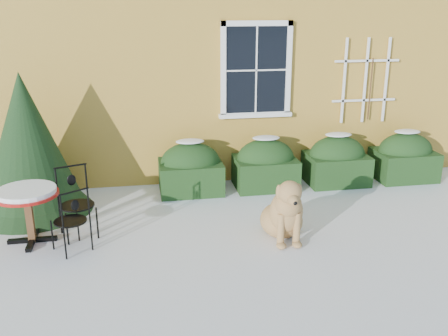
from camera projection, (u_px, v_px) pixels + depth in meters
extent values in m
plane|color=white|center=(238.00, 261.00, 6.19)|extent=(80.00, 80.00, 0.00)
cube|color=gold|center=(180.00, 7.00, 11.81)|extent=(12.00, 8.00, 6.00)
cube|color=black|center=(256.00, 70.00, 8.50)|extent=(1.05, 0.03, 1.45)
cube|color=white|center=(257.00, 23.00, 8.25)|extent=(1.23, 0.06, 0.09)
cube|color=white|center=(255.00, 115.00, 8.72)|extent=(1.23, 0.06, 0.09)
cube|color=white|center=(223.00, 71.00, 8.39)|extent=(0.09, 0.06, 1.63)
cube|color=white|center=(288.00, 70.00, 8.58)|extent=(0.09, 0.06, 1.63)
cube|color=white|center=(256.00, 70.00, 8.48)|extent=(0.02, 0.02, 1.45)
cube|color=white|center=(256.00, 70.00, 8.48)|extent=(1.05, 0.02, 0.02)
cube|color=white|center=(255.00, 115.00, 8.73)|extent=(1.29, 0.14, 0.07)
cube|color=white|center=(344.00, 81.00, 8.81)|extent=(0.04, 0.03, 1.50)
cube|color=white|center=(365.00, 81.00, 8.88)|extent=(0.04, 0.03, 1.50)
cube|color=white|center=(386.00, 80.00, 8.94)|extent=(0.04, 0.03, 1.50)
cube|color=white|center=(364.00, 100.00, 8.98)|extent=(1.20, 0.03, 0.04)
cube|color=white|center=(367.00, 61.00, 8.77)|extent=(1.20, 0.03, 0.04)
cylinder|color=#472D19|center=(370.00, 89.00, 8.92)|extent=(0.02, 0.02, 1.10)
cube|color=black|center=(191.00, 177.00, 8.45)|extent=(1.05, 0.80, 0.52)
ellipsoid|color=black|center=(190.00, 162.00, 8.36)|extent=(1.00, 0.72, 0.67)
ellipsoid|color=white|center=(190.00, 141.00, 8.25)|extent=(0.47, 0.32, 0.06)
cube|color=black|center=(265.00, 173.00, 8.66)|extent=(1.05, 0.80, 0.52)
ellipsoid|color=black|center=(266.00, 158.00, 8.58)|extent=(1.00, 0.72, 0.67)
ellipsoid|color=white|center=(266.00, 138.00, 8.47)|extent=(0.47, 0.32, 0.06)
cube|color=black|center=(336.00, 169.00, 8.87)|extent=(1.05, 0.80, 0.52)
ellipsoid|color=black|center=(337.00, 154.00, 8.79)|extent=(1.00, 0.72, 0.67)
ellipsoid|color=white|center=(338.00, 135.00, 8.68)|extent=(0.47, 0.32, 0.06)
cube|color=black|center=(403.00, 165.00, 9.09)|extent=(1.05, 0.80, 0.52)
ellipsoid|color=black|center=(405.00, 151.00, 9.01)|extent=(1.00, 0.72, 0.67)
ellipsoid|color=white|center=(407.00, 132.00, 8.89)|extent=(0.47, 0.32, 0.06)
cone|color=black|center=(32.00, 179.00, 7.57)|extent=(1.76, 1.76, 1.02)
cone|color=black|center=(27.00, 144.00, 7.40)|extent=(1.58, 1.58, 2.13)
cube|color=black|center=(33.00, 240.00, 6.70)|extent=(0.64, 0.07, 0.05)
cube|color=black|center=(33.00, 240.00, 6.70)|extent=(0.07, 0.64, 0.05)
cube|color=brown|center=(30.00, 218.00, 6.60)|extent=(0.09, 0.09, 0.68)
cylinder|color=#A3120D|center=(27.00, 194.00, 6.49)|extent=(0.82, 0.82, 0.04)
cylinder|color=white|center=(26.00, 191.00, 6.48)|extent=(0.76, 0.76, 0.06)
cylinder|color=black|center=(78.00, 227.00, 6.67)|extent=(0.02, 0.02, 0.41)
cylinder|color=black|center=(52.00, 235.00, 6.43)|extent=(0.02, 0.02, 0.41)
cylinder|color=black|center=(91.00, 236.00, 6.42)|extent=(0.02, 0.02, 0.41)
cylinder|color=black|center=(65.00, 244.00, 6.18)|extent=(0.02, 0.02, 0.41)
cylinder|color=black|center=(70.00, 221.00, 6.36)|extent=(0.42, 0.42, 0.02)
cylinder|color=black|center=(89.00, 205.00, 6.28)|extent=(0.02, 0.02, 0.45)
cylinder|color=black|center=(62.00, 213.00, 6.05)|extent=(0.02, 0.02, 0.45)
cylinder|color=black|center=(74.00, 192.00, 6.10)|extent=(0.35, 0.23, 0.02)
ellipsoid|color=black|center=(75.00, 205.00, 6.15)|extent=(0.11, 0.08, 0.14)
cylinder|color=black|center=(67.00, 229.00, 6.55)|extent=(0.02, 0.02, 0.45)
cylinder|color=black|center=(97.00, 223.00, 6.74)|extent=(0.02, 0.02, 0.45)
cylinder|color=black|center=(60.00, 218.00, 6.88)|extent=(0.02, 0.02, 0.45)
cylinder|color=black|center=(89.00, 213.00, 7.07)|extent=(0.02, 0.02, 0.45)
cylinder|color=black|center=(77.00, 205.00, 6.74)|extent=(0.46, 0.46, 0.02)
cylinder|color=black|center=(57.00, 186.00, 6.74)|extent=(0.02, 0.02, 0.50)
cylinder|color=black|center=(86.00, 181.00, 6.92)|extent=(0.02, 0.02, 0.50)
cylinder|color=black|center=(70.00, 166.00, 6.75)|extent=(0.42, 0.17, 0.02)
ellipsoid|color=black|center=(72.00, 180.00, 6.81)|extent=(0.12, 0.07, 0.16)
ellipsoid|color=tan|center=(281.00, 220.00, 6.86)|extent=(0.60, 0.65, 0.47)
ellipsoid|color=tan|center=(286.00, 212.00, 6.59)|extent=(0.45, 0.41, 0.59)
sphere|color=tan|center=(288.00, 205.00, 6.49)|extent=(0.36, 0.36, 0.36)
cylinder|color=tan|center=(281.00, 230.00, 6.49)|extent=(0.10, 0.10, 0.47)
cylinder|color=tan|center=(297.00, 229.00, 6.53)|extent=(0.10, 0.10, 0.47)
ellipsoid|color=tan|center=(281.00, 246.00, 6.50)|extent=(0.13, 0.17, 0.08)
ellipsoid|color=tan|center=(297.00, 244.00, 6.54)|extent=(0.13, 0.17, 0.08)
cylinder|color=tan|center=(288.00, 200.00, 6.46)|extent=(0.22, 0.27, 0.25)
sphere|color=tan|center=(290.00, 193.00, 6.37)|extent=(0.31, 0.31, 0.31)
ellipsoid|color=tan|center=(293.00, 200.00, 6.25)|extent=(0.15, 0.24, 0.14)
sphere|color=black|center=(295.00, 203.00, 6.16)|extent=(0.05, 0.05, 0.05)
ellipsoid|color=tan|center=(279.00, 192.00, 6.39)|extent=(0.08, 0.11, 0.19)
ellipsoid|color=tan|center=(299.00, 191.00, 6.43)|extent=(0.08, 0.11, 0.19)
cylinder|color=tan|center=(290.00, 222.00, 7.16)|extent=(0.26, 0.37, 0.09)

